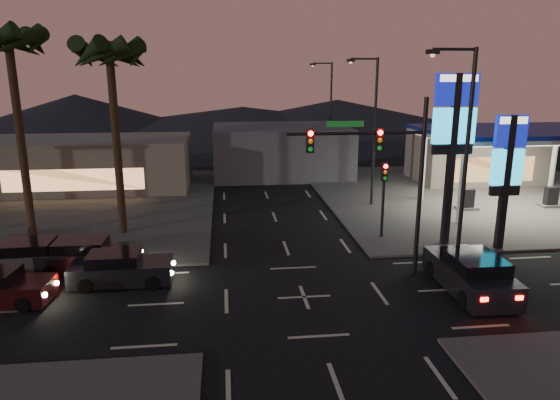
{
  "coord_description": "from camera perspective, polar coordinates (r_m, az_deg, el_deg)",
  "views": [
    {
      "loc": [
        -3.14,
        -18.74,
        8.95
      ],
      "look_at": [
        -0.48,
        4.59,
        3.0
      ],
      "focal_mm": 32.0,
      "sensor_mm": 36.0,
      "label": 1
    }
  ],
  "objects": [
    {
      "name": "ground",
      "position": [
        21.0,
        2.78,
        -11.02
      ],
      "size": [
        140.0,
        140.0,
        0.0
      ],
      "primitive_type": "plane",
      "color": "black",
      "rests_on": "ground"
    },
    {
      "name": "corner_lot_ne",
      "position": [
        40.65,
        21.79,
        0.55
      ],
      "size": [
        24.0,
        24.0,
        0.12
      ],
      "primitive_type": "cube",
      "color": "#47443F",
      "rests_on": "ground"
    },
    {
      "name": "corner_lot_nw",
      "position": [
        38.1,
        -26.01,
        -0.75
      ],
      "size": [
        24.0,
        24.0,
        0.12
      ],
      "primitive_type": "cube",
      "color": "#47443F",
      "rests_on": "ground"
    },
    {
      "name": "gas_station",
      "position": [
        36.42,
        25.45,
        6.75
      ],
      "size": [
        12.2,
        8.2,
        5.47
      ],
      "color": "silver",
      "rests_on": "ground"
    },
    {
      "name": "convenience_store",
      "position": [
        45.55,
        21.32,
        4.47
      ],
      "size": [
        10.0,
        6.0,
        4.0
      ],
      "primitive_type": "cube",
      "color": "#726B5B",
      "rests_on": "ground"
    },
    {
      "name": "pylon_sign_tall",
      "position": [
        27.01,
        19.26,
        8.0
      ],
      "size": [
        2.2,
        0.35,
        9.0
      ],
      "color": "black",
      "rests_on": "ground"
    },
    {
      "name": "pylon_sign_short",
      "position": [
        27.54,
        24.56,
        3.96
      ],
      "size": [
        1.6,
        0.35,
        7.0
      ],
      "color": "black",
      "rests_on": "ground"
    },
    {
      "name": "traffic_signal_mast",
      "position": [
        22.16,
        11.77,
        4.25
      ],
      "size": [
        6.1,
        0.39,
        8.0
      ],
      "color": "black",
      "rests_on": "ground"
    },
    {
      "name": "pedestal_signal",
      "position": [
        27.79,
        11.78,
        1.39
      ],
      "size": [
        0.32,
        0.39,
        4.3
      ],
      "color": "black",
      "rests_on": "ground"
    },
    {
      "name": "streetlight_near",
      "position": [
        22.33,
        20.08,
        5.03
      ],
      "size": [
        2.14,
        0.25,
        10.0
      ],
      "color": "black",
      "rests_on": "ground"
    },
    {
      "name": "streetlight_mid",
      "position": [
        34.37,
        10.46,
        8.58
      ],
      "size": [
        2.14,
        0.25,
        10.0
      ],
      "color": "black",
      "rests_on": "ground"
    },
    {
      "name": "streetlight_far",
      "position": [
        47.89,
        5.58,
        10.28
      ],
      "size": [
        2.14,
        0.25,
        10.0
      ],
      "color": "black",
      "rests_on": "ground"
    },
    {
      "name": "palm_a",
      "position": [
        28.85,
        -18.83,
        14.43
      ],
      "size": [
        4.41,
        4.41,
        10.86
      ],
      "color": "black",
      "rests_on": "ground"
    },
    {
      "name": "palm_b",
      "position": [
        30.27,
        -28.5,
        14.49
      ],
      "size": [
        4.41,
        4.41,
        11.46
      ],
      "color": "black",
      "rests_on": "ground"
    },
    {
      "name": "building_far_west",
      "position": [
        42.73,
        -21.17,
        3.89
      ],
      "size": [
        16.0,
        8.0,
        4.0
      ],
      "primitive_type": "cube",
      "color": "#726B5B",
      "rests_on": "ground"
    },
    {
      "name": "building_far_mid",
      "position": [
        45.54,
        0.06,
        5.69
      ],
      "size": [
        12.0,
        9.0,
        4.4
      ],
      "primitive_type": "cube",
      "color": "#4C4C51",
      "rests_on": "ground"
    },
    {
      "name": "hill_left",
      "position": [
        81.94,
        -22.24,
        9.01
      ],
      "size": [
        40.0,
        40.0,
        6.0
      ],
      "primitive_type": "cone",
      "color": "black",
      "rests_on": "ground"
    },
    {
      "name": "hill_right",
      "position": [
        81.06,
        6.55,
        9.56
      ],
      "size": [
        50.0,
        50.0,
        5.0
      ],
      "primitive_type": "cone",
      "color": "black",
      "rests_on": "ground"
    },
    {
      "name": "hill_center",
      "position": [
        79.11,
        -4.25,
        9.14
      ],
      "size": [
        60.0,
        60.0,
        4.0
      ],
      "primitive_type": "cone",
      "color": "black",
      "rests_on": "ground"
    },
    {
      "name": "car_lane_a_front",
      "position": [
        23.09,
        -17.77,
        -7.5
      ],
      "size": [
        4.48,
        1.94,
        1.45
      ],
      "color": "black",
      "rests_on": "ground"
    },
    {
      "name": "car_lane_b_front",
      "position": [
        25.83,
        -26.31,
        -5.93
      ],
      "size": [
        4.74,
        2.13,
        1.52
      ],
      "color": "#5A5A5D",
      "rests_on": "ground"
    },
    {
      "name": "car_lane_b_mid",
      "position": [
        25.08,
        -21.15,
        -5.98
      ],
      "size": [
        4.69,
        2.05,
        1.52
      ],
      "color": "black",
      "rests_on": "ground"
    },
    {
      "name": "suv_station",
      "position": [
        22.68,
        20.97,
        -7.87
      ],
      "size": [
        2.27,
        5.12,
        1.69
      ],
      "color": "black",
      "rests_on": "ground"
    }
  ]
}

